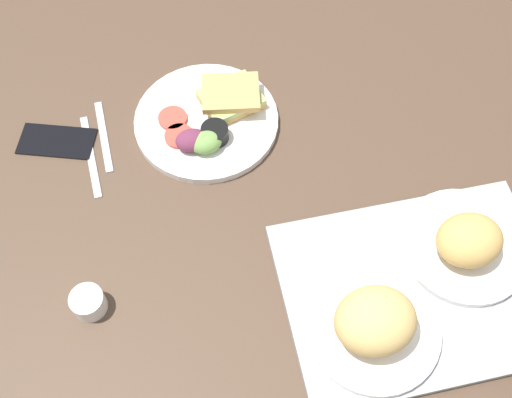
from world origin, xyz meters
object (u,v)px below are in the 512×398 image
object	(u,v)px
bread_plate_near	(467,243)
fork	(104,136)
espresso_cup	(88,303)
knife	(91,156)
serving_tray	(418,289)
bread_plate_far	(375,324)
cell_phone	(57,141)
plate_with_salad	(210,119)

from	to	relation	value
bread_plate_near	fork	distance (cm)	69.64
espresso_cup	knife	xyz separation A→B (cm)	(-3.67, -30.07, -1.75)
serving_tray	bread_plate_near	distance (cm)	11.24
bread_plate_near	bread_plate_far	world-z (taller)	bread_plate_far
serving_tray	fork	size ratio (longest dim) A/B	2.65
serving_tray	cell_phone	world-z (taller)	serving_tray
espresso_cup	fork	distance (cm)	34.76
fork	bread_plate_far	bearing A→B (deg)	35.77
bread_plate_near	cell_phone	bearing A→B (deg)	-32.58
bread_plate_near	cell_phone	distance (cm)	77.54
bread_plate_far	cell_phone	size ratio (longest dim) A/B	1.47
espresso_cup	cell_phone	world-z (taller)	espresso_cup
serving_tray	knife	bearing A→B (deg)	-39.56
plate_with_salad	knife	xyz separation A→B (cm)	(23.66, 1.58, -1.48)
knife	cell_phone	distance (cm)	7.73
serving_tray	fork	bearing A→B (deg)	-43.97
serving_tray	cell_phone	size ratio (longest dim) A/B	3.13
bread_plate_near	knife	xyz separation A→B (cm)	(59.34, -36.68, -4.50)
plate_with_salad	fork	xyz separation A→B (cm)	(20.66, -2.42, -1.48)
bread_plate_far	plate_with_salad	world-z (taller)	bread_plate_far
espresso_cup	bread_plate_near	bearing A→B (deg)	174.01
bread_plate_far	espresso_cup	distance (cm)	46.11
bread_plate_near	cell_phone	size ratio (longest dim) A/B	1.52
espresso_cup	knife	world-z (taller)	espresso_cup
plate_with_salad	bread_plate_far	bearing A→B (deg)	108.18
bread_plate_far	fork	distance (cm)	62.25
bread_plate_near	espresso_cup	size ratio (longest dim) A/B	3.90
plate_with_salad	espresso_cup	size ratio (longest dim) A/B	5.01
bread_plate_near	espresso_cup	xyz separation A→B (cm)	(63.01, -6.61, -2.75)
plate_with_salad	serving_tray	bearing A→B (deg)	121.46
plate_with_salad	espresso_cup	distance (cm)	41.82
fork	knife	distance (cm)	5.00
espresso_cup	serving_tray	bearing A→B (deg)	168.28
serving_tray	knife	xyz separation A→B (cm)	(49.82, -41.16, -0.55)
serving_tray	espresso_cup	world-z (taller)	espresso_cup
knife	cell_phone	bearing A→B (deg)	-131.76
cell_phone	knife	bearing A→B (deg)	160.11
serving_tray	plate_with_salad	distance (cm)	50.12
bread_plate_near	knife	size ratio (longest dim) A/B	1.15
serving_tray	bread_plate_near	xyz separation A→B (cm)	(-9.52, -4.48, 3.95)
plate_with_salad	cell_phone	size ratio (longest dim) A/B	1.95
bread_plate_far	fork	size ratio (longest dim) A/B	1.25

